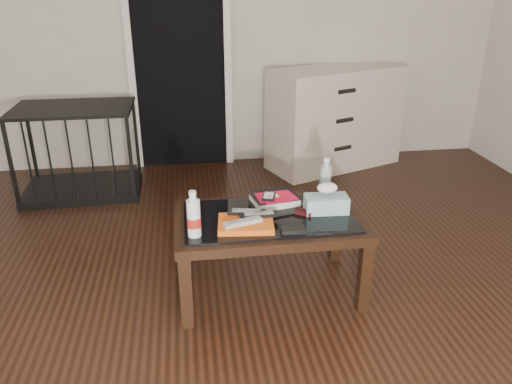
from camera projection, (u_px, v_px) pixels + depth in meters
The scene contains 17 objects.
ground at pixel (272, 324), 2.55m from camera, with size 5.00×5.00×0.00m, color black.
doorway at pixel (179, 52), 4.33m from camera, with size 0.90×0.08×2.07m.
coffee_table at pixel (269, 226), 2.68m from camera, with size 1.00×0.60×0.46m.
dresser at pixel (335, 118), 4.52m from camera, with size 1.30×0.90×0.90m.
pet_crate at pixel (81, 166), 4.02m from camera, with size 0.92×0.62×0.71m.
magazines at pixel (246, 224), 2.54m from camera, with size 0.28×0.21×0.03m, color #DB5B14.
remote_silver at pixel (243, 222), 2.50m from camera, with size 0.20×0.05×0.02m, color #A1A0A5.
remote_black_front at pixel (259, 215), 2.58m from camera, with size 0.20×0.05×0.02m, color black.
remote_black_back at pixel (247, 212), 2.61m from camera, with size 0.20×0.05×0.02m, color black.
textbook at pixel (274, 199), 2.80m from camera, with size 0.25×0.20×0.05m, color black.
dvd_mailers at pixel (274, 196), 2.77m from camera, with size 0.19×0.14×0.01m, color red.
ipod at pixel (269, 196), 2.75m from camera, with size 0.06×0.10×0.02m, color black.
flip_phone at pixel (304, 212), 2.67m from camera, with size 0.09×0.05×0.02m, color black.
wallet at pixel (293, 230), 2.49m from camera, with size 0.12×0.07×0.02m, color black.
water_bottle_left at pixel (194, 214), 2.41m from camera, with size 0.07×0.07×0.24m, color white.
water_bottle_right at pixel (326, 178), 2.84m from camera, with size 0.07×0.07×0.24m, color #B8BFC4.
tissue_box at pixel (326, 204), 2.69m from camera, with size 0.23×0.12×0.09m, color teal.
Camera 1 is at (-0.38, -2.04, 1.64)m, focal length 35.00 mm.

